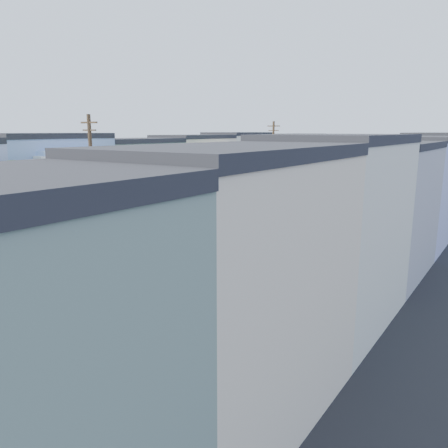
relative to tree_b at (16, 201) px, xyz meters
name	(u,v)px	position (x,y,z in m)	size (l,w,h in m)	color
ground	(141,286)	(6.30, 3.62, -5.05)	(160.00, 160.00, 0.00)	black
road_slab	(264,236)	(6.30, 18.62, -5.04)	(12.00, 70.00, 0.02)	black
curb_left	(209,227)	(0.25, 18.62, -4.97)	(0.30, 70.00, 0.15)	gray
curb_right	(330,246)	(12.35, 18.62, -4.97)	(0.30, 70.00, 0.15)	gray
sidewalk_left	(198,226)	(-1.05, 18.62, -4.97)	(2.60, 70.00, 0.15)	gray
sidewalk_right	(346,248)	(13.65, 18.62, -4.97)	(2.60, 70.00, 0.15)	gray
centerline	(264,237)	(6.30, 18.62, -5.05)	(0.12, 70.00, 0.01)	gold
townhouse_row_left	(168,222)	(-4.85, 18.62, -5.05)	(5.00, 70.00, 8.50)	#B1B0AE
townhouse_row_right	(397,257)	(17.45, 18.62, -5.05)	(5.00, 70.00, 8.50)	#B1B0AE
tree_b	(16,201)	(0.00, 0.00, 0.00)	(4.70, 4.70, 7.42)	black
tree_c	(134,191)	(0.00, 9.43, -0.49)	(4.12, 4.12, 6.65)	black
tree_d	(220,170)	(0.00, 20.93, 0.24)	(4.70, 4.70, 7.66)	black
tree_e	(282,168)	(0.00, 34.14, -0.37)	(4.30, 4.30, 6.85)	black
tree_far_r	(395,179)	(13.20, 34.53, -0.97)	(2.96, 2.96, 5.62)	black
utility_pole_near	(93,189)	(0.00, 5.62, 0.10)	(1.60, 0.26, 10.00)	#42301E
utility_pole_far	(273,165)	(0.00, 31.62, 0.10)	(1.60, 0.26, 10.00)	#42301E
fedex_truck	(152,271)	(8.45, 2.46, -3.40)	(2.37, 6.14, 2.95)	silver
lead_sedan	(232,258)	(8.94, 9.50, -4.36)	(1.46, 4.15, 1.38)	black
parked_left_c	(115,252)	(1.40, 6.04, -4.29)	(1.80, 4.69, 1.52)	gray
parked_left_d	(193,231)	(1.40, 14.79, -4.43)	(1.46, 3.81, 1.23)	black
parked_right_a	(77,356)	(11.20, -4.59, -4.39)	(2.18, 4.72, 1.31)	#555656
parked_right_b	(201,293)	(11.20, 3.22, -4.32)	(1.53, 4.34, 1.45)	silver
parked_right_c	(332,230)	(11.20, 21.88, -4.44)	(2.03, 4.41, 1.23)	black
parked_right_d	(361,214)	(11.20, 29.96, -4.32)	(2.43, 5.27, 1.46)	#121B3D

